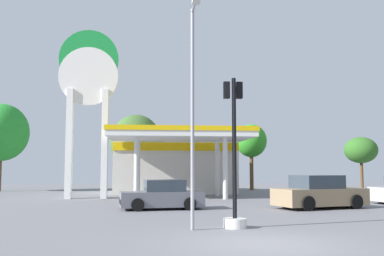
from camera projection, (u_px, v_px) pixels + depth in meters
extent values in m
plane|color=slate|center=(262.00, 244.00, 11.44)|extent=(90.00, 90.00, 0.00)
cube|color=beige|center=(174.00, 168.00, 35.99)|extent=(9.46, 6.72, 3.94)
cube|color=#EAB70C|center=(177.00, 147.00, 32.76)|extent=(9.46, 0.12, 0.60)
cube|color=white|center=(180.00, 136.00, 29.62)|extent=(9.44, 5.94, 0.35)
cube|color=#EAB70C|center=(180.00, 132.00, 29.65)|extent=(9.54, 6.04, 0.30)
cylinder|color=silver|center=(137.00, 168.00, 27.53)|extent=(0.32, 0.32, 3.94)
cylinder|color=silver|center=(225.00, 168.00, 28.08)|extent=(0.32, 0.32, 3.94)
cylinder|color=silver|center=(138.00, 168.00, 30.76)|extent=(0.32, 0.32, 3.94)
cylinder|color=silver|center=(217.00, 168.00, 31.31)|extent=(0.32, 0.32, 3.94)
cube|color=#4C4C51|center=(179.00, 189.00, 29.29)|extent=(0.90, 0.60, 1.10)
cube|color=white|center=(69.00, 143.00, 28.66)|extent=(0.40, 0.56, 7.21)
cube|color=white|center=(105.00, 143.00, 28.89)|extent=(0.40, 0.56, 7.21)
cylinder|color=white|center=(89.00, 76.00, 29.19)|extent=(3.93, 0.22, 3.93)
cylinder|color=#198C38|center=(89.00, 59.00, 29.32)|extent=(3.93, 0.22, 3.93)
cube|color=white|center=(89.00, 68.00, 29.30)|extent=(3.62, 0.08, 0.71)
cylinder|color=black|center=(331.00, 199.00, 22.88)|extent=(0.73, 0.42, 0.69)
cylinder|color=black|center=(356.00, 202.00, 21.17)|extent=(0.73, 0.42, 0.69)
cylinder|color=black|center=(285.00, 201.00, 21.85)|extent=(0.73, 0.42, 0.69)
cylinder|color=black|center=(308.00, 204.00, 20.14)|extent=(0.73, 0.42, 0.69)
cube|color=#8C7556|center=(320.00, 197.00, 21.53)|extent=(4.88, 3.08, 0.82)
cube|color=#2D3842|center=(317.00, 182.00, 21.54)|extent=(2.54, 2.21, 0.69)
cube|color=black|center=(356.00, 198.00, 22.34)|extent=(0.62, 1.77, 0.26)
cylinder|color=black|center=(381.00, 197.00, 24.96)|extent=(0.65, 0.24, 0.65)
cylinder|color=black|center=(138.00, 205.00, 19.98)|extent=(0.62, 0.27, 0.60)
cylinder|color=black|center=(135.00, 202.00, 21.55)|extent=(0.62, 0.27, 0.60)
cylinder|color=black|center=(190.00, 204.00, 20.49)|extent=(0.62, 0.27, 0.60)
cylinder|color=black|center=(183.00, 201.00, 22.06)|extent=(0.62, 0.27, 0.60)
cube|color=slate|center=(162.00, 199.00, 21.04)|extent=(4.10, 2.09, 0.71)
cube|color=#2D3842|center=(165.00, 186.00, 21.12)|extent=(2.03, 1.67, 0.60)
cube|color=black|center=(121.00, 202.00, 20.62)|extent=(0.29, 1.57, 0.22)
cylinder|color=silver|center=(235.00, 223.00, 14.43)|extent=(0.77, 0.77, 0.32)
cylinder|color=black|center=(234.00, 147.00, 14.67)|extent=(0.14, 0.14, 4.70)
cube|color=black|center=(227.00, 90.00, 14.98)|extent=(0.21, 0.20, 0.57)
sphere|color=red|center=(226.00, 86.00, 15.12)|extent=(0.15, 0.15, 0.15)
sphere|color=#D89E0C|center=(226.00, 91.00, 15.11)|extent=(0.15, 0.15, 0.15)
sphere|color=green|center=(226.00, 96.00, 15.09)|extent=(0.15, 0.15, 0.15)
cube|color=black|center=(239.00, 90.00, 15.03)|extent=(0.21, 0.20, 0.57)
sphere|color=red|center=(238.00, 86.00, 15.16)|extent=(0.15, 0.15, 0.15)
sphere|color=#D89E0C|center=(238.00, 91.00, 15.15)|extent=(0.15, 0.15, 0.15)
sphere|color=green|center=(239.00, 96.00, 15.13)|extent=(0.15, 0.15, 0.15)
cylinder|color=brown|center=(0.00, 172.00, 37.48)|extent=(0.29, 0.29, 3.33)
ellipsoid|color=#25862C|center=(1.00, 132.00, 37.79)|extent=(4.64, 4.64, 4.97)
cylinder|color=brown|center=(136.00, 176.00, 38.28)|extent=(0.26, 0.26, 2.54)
ellipsoid|color=#3E612D|center=(136.00, 143.00, 38.55)|extent=(4.51, 4.51, 4.95)
cylinder|color=brown|center=(252.00, 171.00, 39.82)|extent=(0.35, 0.35, 3.42)
ellipsoid|color=#2F8C24|center=(251.00, 141.00, 40.07)|extent=(2.84, 2.84, 3.02)
cylinder|color=brown|center=(362.00, 176.00, 41.29)|extent=(0.29, 0.29, 2.53)
ellipsoid|color=#2E6121|center=(361.00, 150.00, 41.51)|extent=(3.09, 3.09, 2.48)
cylinder|color=gray|center=(192.00, 117.00, 14.26)|extent=(0.12, 0.12, 7.26)
cylinder|color=gray|center=(194.00, 5.00, 13.99)|extent=(0.09, 1.20, 0.09)
cube|color=beige|center=(196.00, 0.00, 13.39)|extent=(0.24, 0.44, 0.16)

